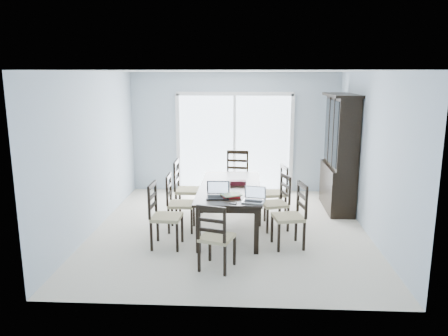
{
  "coord_description": "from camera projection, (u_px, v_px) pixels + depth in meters",
  "views": [
    {
      "loc": [
        0.26,
        -6.95,
        2.57
      ],
      "look_at": [
        -0.1,
        0.0,
        1.05
      ],
      "focal_mm": 35.0,
      "sensor_mm": 36.0,
      "label": 1
    }
  ],
  "objects": [
    {
      "name": "chair_right_near",
      "position": [
        295.0,
        208.0,
        6.51
      ],
      "size": [
        0.51,
        0.5,
        1.13
      ],
      "rotation": [
        0.0,
        0.0,
        1.77
      ],
      "color": "black",
      "rests_on": "floor"
    },
    {
      "name": "china_hutch",
      "position": [
        340.0,
        154.0,
        8.23
      ],
      "size": [
        0.5,
        1.38,
        2.2
      ],
      "color": "black",
      "rests_on": "floor"
    },
    {
      "name": "sliding_door",
      "position": [
        234.0,
        143.0,
        9.53
      ],
      "size": [
        2.52,
        0.05,
        2.18
      ],
      "color": "silver",
      "rests_on": "floor"
    },
    {
      "name": "chair_right_mid",
      "position": [
        279.0,
        196.0,
        7.27
      ],
      "size": [
        0.52,
        0.51,
        1.07
      ],
      "rotation": [
        0.0,
        0.0,
        1.88
      ],
      "color": "black",
      "rests_on": "floor"
    },
    {
      "name": "wall_left",
      "position": [
        94.0,
        152.0,
        7.18
      ],
      "size": [
        0.02,
        5.0,
        2.6
      ],
      "primitive_type": "cube",
      "color": "#A5B6C6",
      "rests_on": "floor"
    },
    {
      "name": "cell_phone",
      "position": [
        233.0,
        203.0,
        6.21
      ],
      "size": [
        0.11,
        0.08,
        0.01
      ],
      "primitive_type": "cube",
      "rotation": [
        0.0,
        0.0,
        -0.33
      ],
      "color": "black",
      "rests_on": "dining_table"
    },
    {
      "name": "chair_left_far",
      "position": [
        183.0,
        182.0,
        7.88
      ],
      "size": [
        0.47,
        0.46,
        1.21
      ],
      "rotation": [
        0.0,
        0.0,
        -1.58
      ],
      "color": "black",
      "rests_on": "floor"
    },
    {
      "name": "book_stack",
      "position": [
        231.0,
        196.0,
        6.53
      ],
      "size": [
        0.35,
        0.32,
        0.05
      ],
      "rotation": [
        0.0,
        0.0,
        0.34
      ],
      "color": "maroon",
      "rests_on": "dining_table"
    },
    {
      "name": "chair_left_mid",
      "position": [
        176.0,
        196.0,
        7.19
      ],
      "size": [
        0.43,
        0.42,
        1.1
      ],
      "rotation": [
        0.0,
        0.0,
        -1.55
      ],
      "color": "black",
      "rests_on": "floor"
    },
    {
      "name": "dining_table",
      "position": [
        230.0,
        190.0,
        7.2
      ],
      "size": [
        1.0,
        2.2,
        0.75
      ],
      "color": "black",
      "rests_on": "floor"
    },
    {
      "name": "chair_left_near",
      "position": [
        160.0,
        208.0,
        6.5
      ],
      "size": [
        0.46,
        0.44,
        1.14
      ],
      "rotation": [
        0.0,
        0.0,
        -1.61
      ],
      "color": "black",
      "rests_on": "floor"
    },
    {
      "name": "chair_end_far",
      "position": [
        237.0,
        171.0,
        8.84
      ],
      "size": [
        0.5,
        0.51,
        1.19
      ],
      "rotation": [
        0.0,
        0.0,
        3.03
      ],
      "color": "black",
      "rests_on": "floor"
    },
    {
      "name": "hot_tub",
      "position": [
        208.0,
        161.0,
        10.62
      ],
      "size": [
        1.83,
        1.64,
        0.94
      ],
      "rotation": [
        0.0,
        0.0,
        0.02
      ],
      "color": "brown",
      "rests_on": "balcony"
    },
    {
      "name": "railing",
      "position": [
        237.0,
        151.0,
        11.62
      ],
      "size": [
        4.5,
        0.06,
        1.1
      ],
      "primitive_type": "cube",
      "color": "#99999E",
      "rests_on": "balcony"
    },
    {
      "name": "laptop_dark",
      "position": [
        218.0,
        194.0,
        6.49
      ],
      "size": [
        0.35,
        0.25,
        0.24
      ],
      "rotation": [
        0.0,
        0.0,
        0.03
      ],
      "color": "black",
      "rests_on": "dining_table"
    },
    {
      "name": "laptop_silver",
      "position": [
        253.0,
        199.0,
        6.27
      ],
      "size": [
        0.36,
        0.28,
        0.22
      ],
      "rotation": [
        0.0,
        0.0,
        -0.22
      ],
      "color": "#B6B6B8",
      "rests_on": "dining_table"
    },
    {
      "name": "wall_right",
      "position": [
        371.0,
        154.0,
        6.96
      ],
      "size": [
        0.02,
        5.0,
        2.6
      ],
      "primitive_type": "cube",
      "color": "#A5B6C6",
      "rests_on": "floor"
    },
    {
      "name": "ceiling",
      "position": [
        230.0,
        71.0,
        6.79
      ],
      "size": [
        5.0,
        5.0,
        0.0
      ],
      "primitive_type": "plane",
      "rotation": [
        3.14,
        0.0,
        0.0
      ],
      "color": "white",
      "rests_on": "back_wall"
    },
    {
      "name": "back_wall",
      "position": [
        235.0,
        133.0,
        9.51
      ],
      "size": [
        4.5,
        0.02,
        2.6
      ],
      "primitive_type": "cube",
      "color": "#A5B6C6",
      "rests_on": "floor"
    },
    {
      "name": "chair_right_far",
      "position": [
        278.0,
        186.0,
        7.84
      ],
      "size": [
        0.5,
        0.49,
        1.11
      ],
      "rotation": [
        0.0,
        0.0,
        1.78
      ],
      "color": "black",
      "rests_on": "floor"
    },
    {
      "name": "chair_end_near",
      "position": [
        214.0,
        230.0,
        5.67
      ],
      "size": [
        0.51,
        0.52,
        1.07
      ],
      "rotation": [
        0.0,
        0.0,
        -0.32
      ],
      "color": "black",
      "rests_on": "floor"
    },
    {
      "name": "balcony",
      "position": [
        235.0,
        182.0,
        10.77
      ],
      "size": [
        4.5,
        2.0,
        0.1
      ],
      "primitive_type": "cube",
      "color": "gray",
      "rests_on": "ground"
    },
    {
      "name": "floor",
      "position": [
        230.0,
        229.0,
        7.35
      ],
      "size": [
        5.0,
        5.0,
        0.0
      ],
      "primitive_type": "plane",
      "color": "beige",
      "rests_on": "ground"
    },
    {
      "name": "game_box",
      "position": [
        238.0,
        183.0,
        7.27
      ],
      "size": [
        0.28,
        0.15,
        0.07
      ],
      "primitive_type": "cube",
      "rotation": [
        0.0,
        0.0,
        0.04
      ],
      "color": "#440D13",
      "rests_on": "dining_table"
    }
  ]
}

